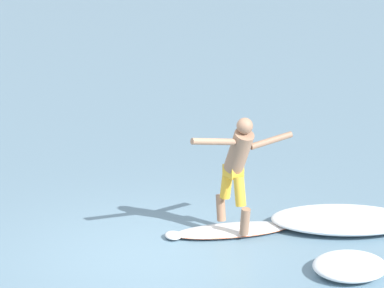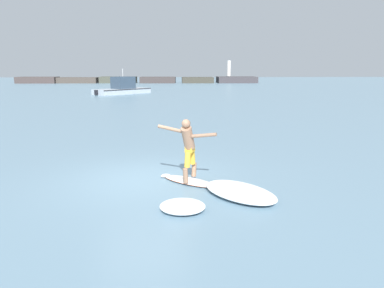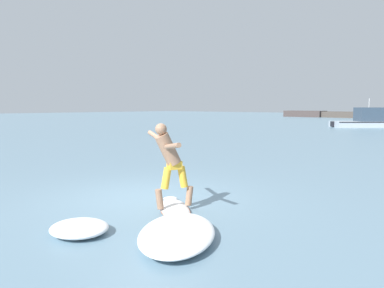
{
  "view_description": "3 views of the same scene",
  "coord_description": "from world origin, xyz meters",
  "views": [
    {
      "loc": [
        -8.76,
        -7.27,
        4.81
      ],
      "look_at": [
        1.76,
        0.71,
        1.03
      ],
      "focal_mm": 85.0,
      "sensor_mm": 36.0,
      "label": 1
    },
    {
      "loc": [
        0.89,
        -10.06,
        3.09
      ],
      "look_at": [
        1.38,
        0.58,
        0.87
      ],
      "focal_mm": 35.0,
      "sensor_mm": 36.0,
      "label": 2
    },
    {
      "loc": [
        6.37,
        -5.63,
        2.11
      ],
      "look_at": [
        0.92,
        0.56,
        1.26
      ],
      "focal_mm": 35.0,
      "sensor_mm": 36.0,
      "label": 3
    }
  ],
  "objects": [
    {
      "name": "fishing_boat_near_jetty",
      "position": [
        -5.01,
        33.5,
        0.63
      ],
      "size": [
        6.5,
        6.4,
        2.84
      ],
      "color": "#A2AEB9",
      "rests_on": "ground"
    },
    {
      "name": "surfer",
      "position": [
        1.24,
        -0.48,
        1.09
      ],
      "size": [
        1.52,
        0.99,
        1.68
      ],
      "color": "#976F55",
      "rests_on": "surfboard"
    },
    {
      "name": "wave_foam_at_tail",
      "position": [
        2.45,
        -1.52,
        0.12
      ],
      "size": [
        2.18,
        2.38,
        0.24
      ],
      "color": "white",
      "rests_on": "ground"
    },
    {
      "name": "surfboard",
      "position": [
        1.26,
        -0.36,
        0.05
      ],
      "size": [
        1.7,
        1.53,
        0.23
      ],
      "color": "white",
      "rests_on": "ground"
    },
    {
      "name": "ground_plane",
      "position": [
        0.0,
        0.0,
        0.0
      ],
      "size": [
        200.0,
        200.0,
        0.0
      ],
      "primitive_type": "plane",
      "color": "slate"
    },
    {
      "name": "wave_foam_at_nose",
      "position": [
        1.04,
        -2.38,
        0.1
      ],
      "size": [
        1.1,
        1.04,
        0.21
      ],
      "color": "white",
      "rests_on": "ground"
    }
  ]
}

